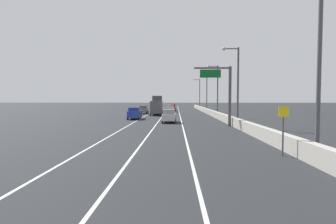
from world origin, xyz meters
TOP-DOWN VIEW (x-y plane):
  - ground_plane at (0.00, 64.00)m, footprint 320.00×320.00m
  - lane_stripe_left at (-5.50, 55.00)m, footprint 0.16×130.00m
  - lane_stripe_center at (-2.00, 55.00)m, footprint 0.16×130.00m
  - lane_stripe_right at (1.50, 55.00)m, footprint 0.16×130.00m
  - jersey_barrier_right at (8.01, 40.00)m, footprint 0.60×120.00m
  - overhead_sign_gantry at (6.67, 30.84)m, footprint 4.68×0.36m
  - speed_advisory_sign at (7.11, 13.41)m, footprint 0.60×0.11m
  - lamp_post_right_near at (8.55, 12.77)m, footprint 2.14×0.44m
  - lamp_post_right_second at (8.16, 30.97)m, footprint 2.14×0.44m
  - lamp_post_right_third at (8.47, 49.17)m, footprint 2.14×0.44m
  - lamp_post_right_fourth at (8.50, 67.37)m, footprint 2.14×0.44m
  - lamp_post_right_fifth at (8.28, 85.57)m, footprint 2.14×0.44m
  - car_gray_0 at (-6.73, 58.43)m, footprint 1.83×4.09m
  - car_yellow_1 at (-3.52, 64.60)m, footprint 1.88×4.25m
  - car_white_2 at (-0.68, 66.65)m, footprint 1.85×4.07m
  - car_red_3 at (-0.28, 74.95)m, footprint 1.83×4.24m
  - car_silver_4 at (-0.35, 35.98)m, footprint 1.99×4.32m
  - car_blue_5 at (-6.38, 42.29)m, footprint 2.01×4.67m
  - box_truck at (-3.45, 54.87)m, footprint 2.67×8.76m

SIDE VIEW (x-z plane):
  - ground_plane at x=0.00m, z-range 0.00..0.00m
  - lane_stripe_left at x=-5.50m, z-range 0.00..0.00m
  - lane_stripe_center at x=-2.00m, z-range 0.00..0.00m
  - lane_stripe_right at x=1.50m, z-range 0.00..0.00m
  - jersey_barrier_right at x=8.01m, z-range 0.00..1.10m
  - car_gray_0 at x=-6.73m, z-range 0.00..1.88m
  - car_silver_4 at x=-0.35m, z-range 0.00..1.91m
  - car_red_3 at x=-0.28m, z-range 0.00..1.92m
  - car_white_2 at x=-0.68m, z-range 0.00..1.93m
  - car_blue_5 at x=-6.38m, z-range 0.00..2.01m
  - car_yellow_1 at x=-3.52m, z-range -0.01..2.10m
  - speed_advisory_sign at x=7.11m, z-range 0.26..3.26m
  - box_truck at x=-3.45m, z-range -0.18..3.92m
  - overhead_sign_gantry at x=6.67m, z-range 0.98..8.48m
  - lamp_post_right_near at x=8.55m, z-range 0.75..10.67m
  - lamp_post_right_second at x=8.16m, z-range 0.75..10.67m
  - lamp_post_right_third at x=8.47m, z-range 0.75..10.67m
  - lamp_post_right_fourth at x=8.50m, z-range 0.75..10.67m
  - lamp_post_right_fifth at x=8.28m, z-range 0.75..10.67m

